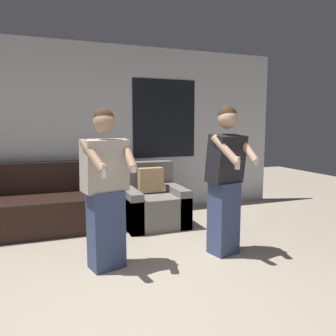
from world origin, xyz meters
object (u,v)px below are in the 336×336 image
(couch, at_px, (32,208))
(person_left, at_px, (106,190))
(person_right, at_px, (226,180))
(armchair, at_px, (151,203))

(couch, xyz_separation_m, person_left, (0.76, -1.58, 0.49))
(person_left, height_order, person_right, person_right)
(couch, height_order, armchair, couch)
(couch, height_order, person_left, person_left)
(person_left, bearing_deg, couch, 115.61)
(person_left, relative_size, person_right, 0.98)
(couch, relative_size, armchair, 2.27)
(person_left, bearing_deg, person_right, -3.63)
(couch, relative_size, person_right, 1.30)
(armchair, bearing_deg, person_left, -123.77)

